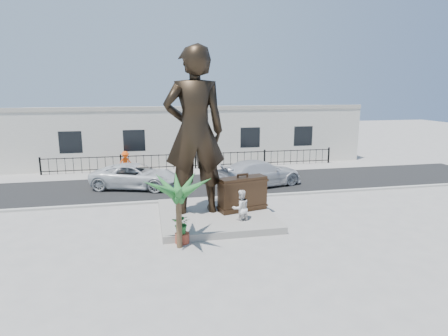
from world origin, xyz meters
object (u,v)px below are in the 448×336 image
Objects in this scene: statue at (195,132)px; car_white at (136,176)px; tourist at (241,208)px; suitcase at (242,194)px.

statue is 7.60m from car_white.
car_white is at bearing -71.03° from tourist.
statue is at bearing 159.61° from suitcase.
tourist is (1.80, -1.56, -3.26)m from statue.
suitcase is at bearing 172.63° from statue.
tourist is at bearing -131.34° from car_white.
statue reaches higher than tourist.
suitcase is (2.21, -0.24, -2.98)m from statue.
statue is 4.03m from tourist.
tourist is at bearing 138.06° from statue.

